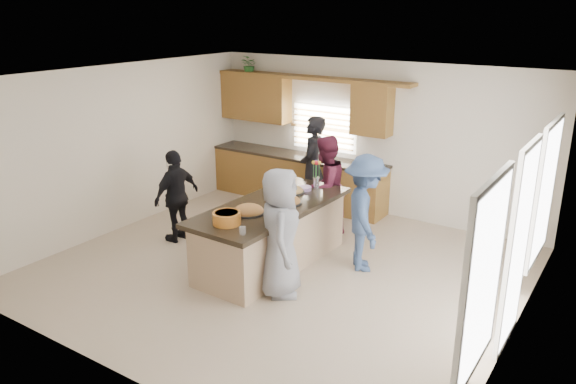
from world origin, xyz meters
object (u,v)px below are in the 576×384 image
Objects in this scene: island at (271,236)px; woman_left_back at (312,167)px; woman_right_back at (365,213)px; woman_right_front at (280,233)px; salad_bowl at (227,217)px; woman_left_mid at (325,187)px; woman_left_front at (177,196)px.

island is 2.21m from woman_left_back.
woman_right_back is 1.44m from woman_right_front.
woman_left_mid is (0.16, 2.32, -0.18)m from salad_bowl.
woman_right_front is (0.49, -2.04, 0.01)m from woman_left_mid.
woman_left_front is (-1.82, -0.08, 0.31)m from island.
woman_left_mid is 1.00× the size of woman_right_back.
woman_right_back is at bearing -57.73° from woman_right_front.
salad_bowl is (-0.05, -0.95, 0.59)m from island.
island is 1.47× the size of woman_left_back.
woman_left_front is 0.87× the size of woman_right_front.
woman_left_front is at bearing 69.72° from woman_right_back.
woman_right_back is (1.09, -0.73, 0.00)m from woman_left_mid.
woman_left_back is at bearing 153.41° from woman_left_front.
woman_left_back is 2.27m from woman_right_back.
woman_right_front is (0.61, -0.67, 0.42)m from island.
woman_left_back is 1.22× the size of woman_left_front.
woman_right_front is at bearing 23.17° from salad_bowl.
woman_left_mid is at bearing 86.92° from island.
woman_left_back reaches higher than woman_left_mid.
woman_right_back reaches higher than woman_left_mid.
woman_left_back is 1.06× the size of woman_right_front.
woman_left_back reaches higher than woman_left_front.
island is at bearing 87.05° from salad_bowl.
woman_right_back is (3.02, 0.72, 0.10)m from woman_left_front.
salad_bowl is at bearing 1.78° from woman_left_mid.
woman_left_front is at bearing -47.36° from woman_left_back.
woman_left_mid is (0.67, -0.71, -0.07)m from woman_left_back.
salad_bowl is at bearing 67.56° from woman_left_front.
woman_left_front is at bearing 42.97° from woman_right_front.
salad_bowl is 2.34m from woman_left_mid.
woman_right_front is at bearing 5.87° from woman_left_back.
woman_right_front reaches higher than island.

